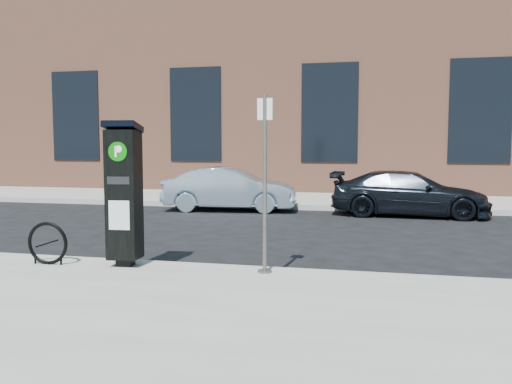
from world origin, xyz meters
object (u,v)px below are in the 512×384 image
(parking_kiosk, at_px, (124,192))
(car_dark, at_px, (409,193))
(sign_pole, at_px, (265,185))
(car_silver, at_px, (230,189))
(bike_rack, at_px, (48,243))

(parking_kiosk, xyz_separation_m, car_dark, (4.31, 7.75, -0.62))
(sign_pole, xyz_separation_m, car_silver, (-2.68, 7.70, -0.73))
(parking_kiosk, distance_m, sign_pole, 2.05)
(parking_kiosk, xyz_separation_m, sign_pole, (2.05, 0.05, 0.13))
(sign_pole, relative_size, bike_rack, 3.81)
(parking_kiosk, relative_size, bike_rack, 3.29)
(parking_kiosk, bearing_deg, sign_pole, -2.92)
(car_silver, bearing_deg, parking_kiosk, 178.51)
(parking_kiosk, distance_m, car_dark, 8.89)
(bike_rack, distance_m, car_silver, 7.95)
(car_dark, bearing_deg, sign_pole, 165.42)
(bike_rack, xyz_separation_m, car_dark, (5.45, 7.93, 0.14))
(sign_pole, bearing_deg, car_silver, 115.68)
(bike_rack, relative_size, car_silver, 0.17)
(car_silver, bearing_deg, sign_pole, -166.95)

